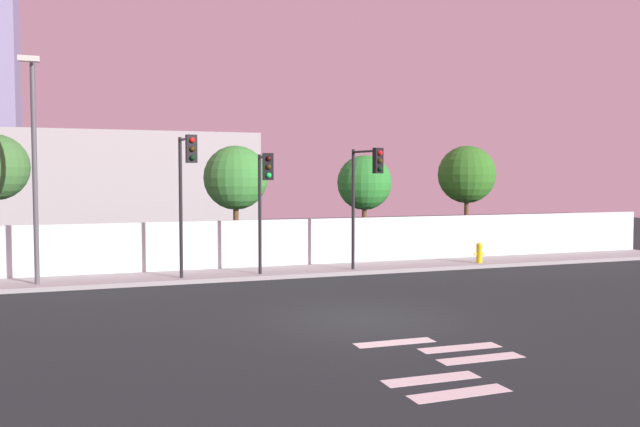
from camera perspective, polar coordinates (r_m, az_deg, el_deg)
The scene contains 13 objects.
ground_plane at distance 16.88m, azimuth 3.95°, elevation -9.12°, with size 80.00×80.00×0.00m, color black.
sidewalk at distance 24.49m, azimuth -3.72°, elevation -5.11°, with size 36.00×2.40×0.15m, color gray.
perimeter_wall at distance 25.61m, azimuth -4.51°, elevation -2.55°, with size 36.00×0.18×1.80m, color silver.
crosswalk_marking at distance 13.27m, azimuth 10.72°, elevation -12.55°, with size 3.43×3.88×0.01m.
traffic_light_left at distance 22.65m, azimuth -4.85°, elevation 2.35°, with size 0.35×1.62×4.25m.
traffic_light_center at distance 23.86m, azimuth 4.06°, elevation 2.79°, with size 0.59×1.72×4.48m.
traffic_light_right at distance 22.13m, azimuth -11.51°, elevation 3.28°, with size 0.41×1.69×4.80m.
street_lamp_curbside at distance 22.72m, azimuth -23.54°, elevation 4.67°, with size 0.60×1.80×7.07m.
fire_hydrant at distance 27.23m, azimuth 13.63°, elevation -3.26°, with size 0.44×0.26×0.82m.
roadside_tree_midleft at distance 26.44m, azimuth -7.32°, elevation 3.06°, with size 2.56×2.56×4.86m.
roadside_tree_midright at distance 28.15m, azimuth 3.87°, elevation 2.65°, with size 2.34×2.34×4.53m.
roadside_tree_rightmost at distance 30.49m, azimuth 12.60°, elevation 3.30°, with size 2.60×2.60×5.02m.
low_building_distant at distance 38.70m, azimuth -15.89°, elevation 2.20°, with size 13.37×6.00×6.06m, color #A1A1A1.
Camera 1 is at (-6.56, -15.13, 3.58)m, focal length 36.94 mm.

